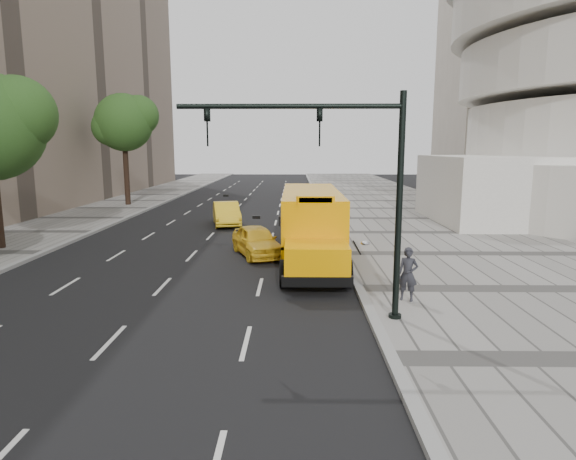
{
  "coord_description": "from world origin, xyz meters",
  "views": [
    {
      "loc": [
        3.72,
        -21.61,
        4.9
      ],
      "look_at": [
        3.5,
        -4.0,
        1.9
      ],
      "focal_mm": 30.0,
      "sensor_mm": 36.0,
      "label": 1
    }
  ],
  "objects_px": {
    "traffic_signal": "(348,178)",
    "taxi_far": "(226,214)",
    "taxi_near": "(257,241)",
    "tree_c": "(125,122)",
    "pedestrian": "(408,274)",
    "school_bus": "(311,219)"
  },
  "relations": [
    {
      "from": "traffic_signal",
      "to": "taxi_far",
      "type": "bearing_deg",
      "value": 108.36
    },
    {
      "from": "taxi_near",
      "to": "traffic_signal",
      "type": "height_order",
      "value": "traffic_signal"
    },
    {
      "from": "taxi_near",
      "to": "taxi_far",
      "type": "xyz_separation_m",
      "value": [
        -2.64,
        8.92,
        0.05
      ]
    },
    {
      "from": "tree_c",
      "to": "taxi_near",
      "type": "xyz_separation_m",
      "value": [
        12.41,
        -19.04,
        -6.35
      ]
    },
    {
      "from": "tree_c",
      "to": "taxi_far",
      "type": "xyz_separation_m",
      "value": [
        9.77,
        -10.12,
        -6.31
      ]
    },
    {
      "from": "pedestrian",
      "to": "taxi_far",
      "type": "bearing_deg",
      "value": 139.3
    },
    {
      "from": "tree_c",
      "to": "school_bus",
      "type": "height_order",
      "value": "tree_c"
    },
    {
      "from": "tree_c",
      "to": "taxi_near",
      "type": "height_order",
      "value": "tree_c"
    },
    {
      "from": "taxi_near",
      "to": "traffic_signal",
      "type": "xyz_separation_m",
      "value": [
        3.19,
        -8.64,
        3.4
      ]
    },
    {
      "from": "tree_c",
      "to": "taxi_near",
      "type": "relative_size",
      "value": 2.31
    },
    {
      "from": "school_bus",
      "to": "traffic_signal",
      "type": "xyz_separation_m",
      "value": [
        0.69,
        -8.39,
        2.33
      ]
    },
    {
      "from": "tree_c",
      "to": "taxi_far",
      "type": "relative_size",
      "value": 2.09
    },
    {
      "from": "school_bus",
      "to": "taxi_far",
      "type": "relative_size",
      "value": 2.57
    },
    {
      "from": "tree_c",
      "to": "school_bus",
      "type": "relative_size",
      "value": 0.81
    },
    {
      "from": "school_bus",
      "to": "pedestrian",
      "type": "bearing_deg",
      "value": -67.63
    },
    {
      "from": "school_bus",
      "to": "pedestrian",
      "type": "xyz_separation_m",
      "value": [
        2.8,
        -6.81,
        -0.76
      ]
    },
    {
      "from": "tree_c",
      "to": "school_bus",
      "type": "bearing_deg",
      "value": -52.29
    },
    {
      "from": "tree_c",
      "to": "school_bus",
      "type": "xyz_separation_m",
      "value": [
        14.91,
        -19.28,
        -5.28
      ]
    },
    {
      "from": "taxi_near",
      "to": "tree_c",
      "type": "bearing_deg",
      "value": 102.8
    },
    {
      "from": "tree_c",
      "to": "taxi_far",
      "type": "bearing_deg",
      "value": -46.0
    },
    {
      "from": "taxi_far",
      "to": "tree_c",
      "type": "bearing_deg",
      "value": 121.92
    },
    {
      "from": "school_bus",
      "to": "taxi_far",
      "type": "xyz_separation_m",
      "value": [
        -5.14,
        9.16,
        -1.02
      ]
    }
  ]
}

